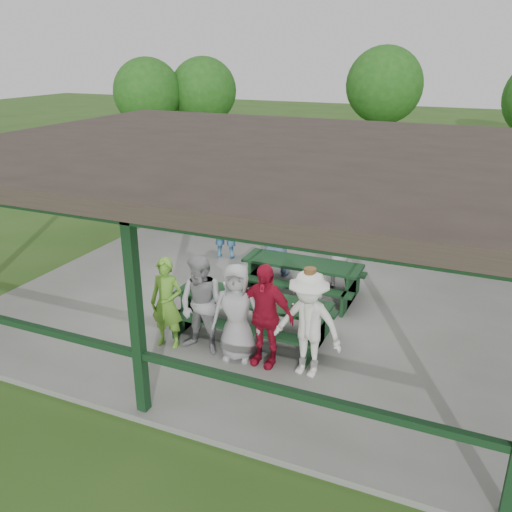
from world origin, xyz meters
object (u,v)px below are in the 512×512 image
at_px(spectator_lblue, 276,238).
at_px(spectator_grey, 337,252).
at_px(contestant_grey_left, 202,305).
at_px(picnic_table_near, 252,311).
at_px(contestant_red, 264,315).
at_px(farm_trailer, 293,182).
at_px(picnic_table_far, 302,274).
at_px(spectator_blue, 225,223).
at_px(contestant_white_fedora, 308,324).
at_px(contestant_grey_mid, 237,312).
at_px(pickup_truck, 470,207).
at_px(contestant_green, 167,303).

relative_size(spectator_lblue, spectator_grey, 1.14).
relative_size(contestant_grey_left, spectator_lblue, 0.98).
bearing_deg(picnic_table_near, spectator_lblue, 103.34).
distance_m(contestant_red, farm_trailer, 10.44).
height_order(picnic_table_far, contestant_grey_left, contestant_grey_left).
relative_size(spectator_lblue, spectator_blue, 0.97).
distance_m(picnic_table_near, spectator_blue, 4.04).
distance_m(picnic_table_near, farm_trailer, 9.55).
xyz_separation_m(picnic_table_near, spectator_blue, (-2.22, 3.35, 0.42)).
height_order(contestant_grey_left, contestant_white_fedora, contestant_white_fedora).
bearing_deg(contestant_red, contestant_grey_mid, -172.67).
xyz_separation_m(picnic_table_far, farm_trailer, (-2.81, 7.21, 0.17)).
distance_m(contestant_grey_left, contestant_white_fedora, 1.84).
bearing_deg(picnic_table_far, pickup_truck, 64.79).
height_order(contestant_grey_mid, contestant_white_fedora, contestant_white_fedora).
bearing_deg(contestant_white_fedora, picnic_table_near, 154.80).
bearing_deg(contestant_grey_mid, spectator_blue, 106.19).
distance_m(picnic_table_near, picnic_table_far, 2.02).
relative_size(spectator_blue, pickup_truck, 0.33).
relative_size(spectator_grey, farm_trailer, 0.36).
xyz_separation_m(spectator_lblue, spectator_grey, (1.45, -0.06, -0.11)).
xyz_separation_m(picnic_table_near, pickup_truck, (3.18, 8.22, 0.17)).
distance_m(contestant_grey_mid, contestant_red, 0.48).
relative_size(contestant_grey_left, spectator_grey, 1.12).
xyz_separation_m(contestant_green, spectator_grey, (1.97, 3.69, -0.04)).
height_order(contestant_grey_mid, pickup_truck, contestant_grey_mid).
distance_m(contestant_grey_left, contestant_grey_mid, 0.62).
xyz_separation_m(contestant_grey_mid, spectator_grey, (0.69, 3.58, -0.07)).
relative_size(picnic_table_far, farm_trailer, 0.57).
bearing_deg(contestant_white_fedora, pickup_truck, 83.99).
bearing_deg(spectator_grey, contestant_grey_left, 53.80).
bearing_deg(farm_trailer, contestant_grey_left, -84.47).
relative_size(picnic_table_near, pickup_truck, 0.52).
height_order(pickup_truck, farm_trailer, pickup_truck).
distance_m(contestant_red, spectator_blue, 4.96).
bearing_deg(spectator_blue, contestant_grey_left, 98.16).
xyz_separation_m(contestant_grey_mid, contestant_red, (0.47, 0.03, 0.04)).
xyz_separation_m(spectator_grey, pickup_truck, (2.41, 5.43, -0.12)).
height_order(contestant_green, contestant_white_fedora, contestant_white_fedora).
height_order(spectator_blue, pickup_truck, spectator_blue).
relative_size(contestant_grey_mid, contestant_red, 0.96).
bearing_deg(spectator_lblue, spectator_grey, 161.09).
bearing_deg(contestant_white_fedora, picnic_table_far, 116.39).
height_order(picnic_table_near, picnic_table_far, same).
bearing_deg(farm_trailer, picnic_table_far, -74.52).
xyz_separation_m(contestant_grey_left, pickup_truck, (3.72, 9.06, -0.21)).
xyz_separation_m(contestant_green, spectator_blue, (-1.02, 4.25, 0.09)).
bearing_deg(spectator_grey, farm_trailer, -78.98).
relative_size(picnic_table_near, spectator_blue, 1.56).
bearing_deg(contestant_grey_left, contestant_red, 7.86).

